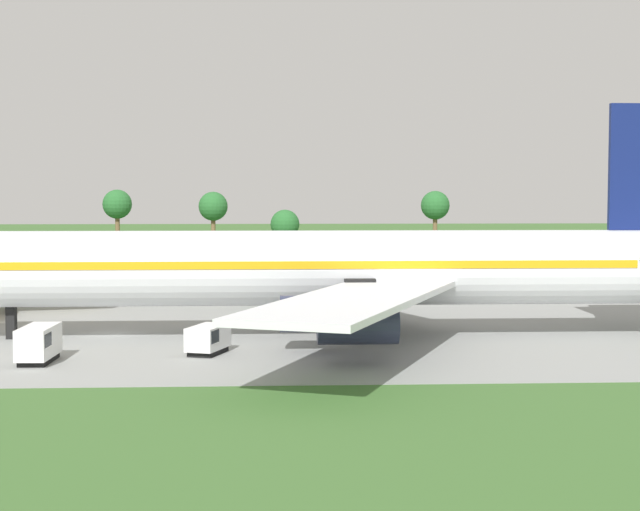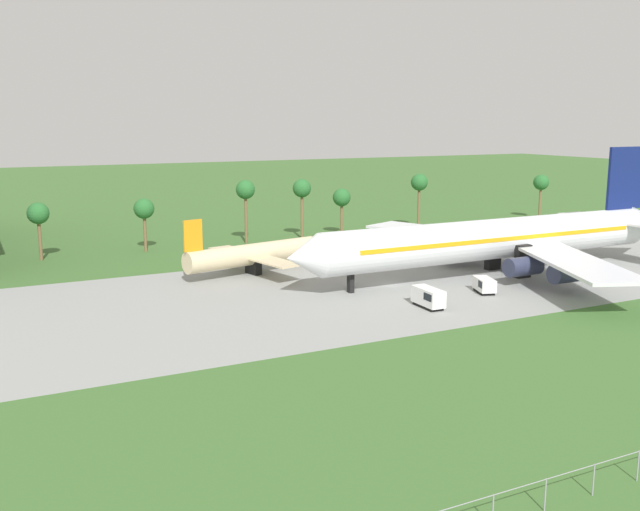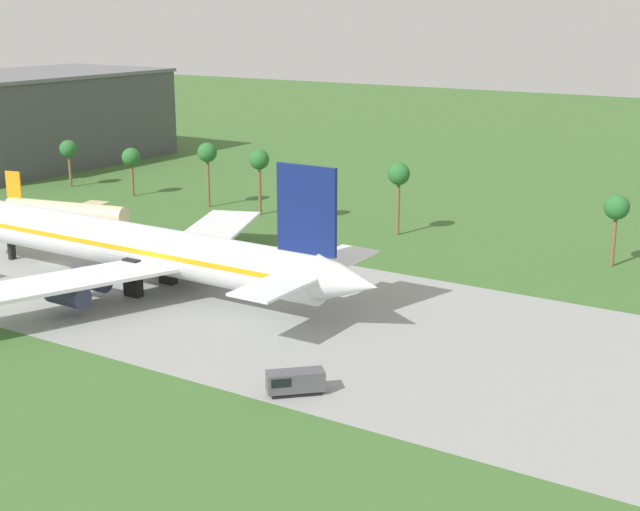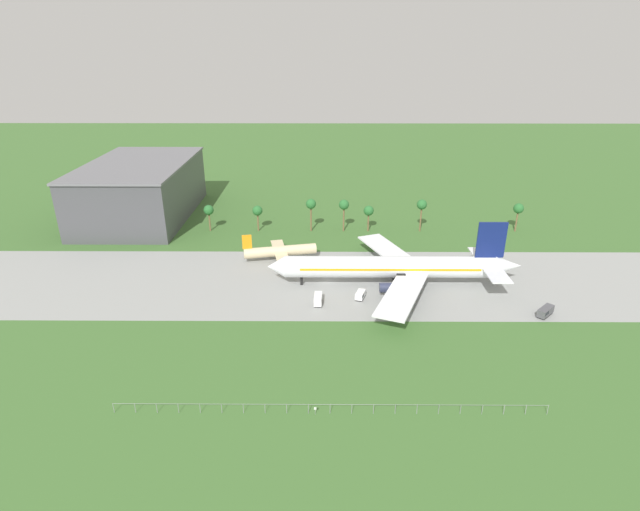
% 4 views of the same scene
% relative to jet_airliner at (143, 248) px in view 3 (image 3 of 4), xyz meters
% --- Properties ---
extents(ground_plane, '(600.00, 600.00, 0.00)m').
position_rel_jet_airliner_xyz_m(ground_plane, '(-18.80, 1.83, -5.48)').
color(ground_plane, '#3D662D').
extents(taxiway_strip, '(320.00, 44.00, 0.02)m').
position_rel_jet_airliner_xyz_m(taxiway_strip, '(-18.80, 1.83, -5.47)').
color(taxiway_strip, gray).
rests_on(taxiway_strip, ground_plane).
extents(jet_airliner, '(70.58, 56.66, 18.76)m').
position_rel_jet_airliner_xyz_m(jet_airliner, '(0.00, 0.00, 0.00)').
color(jet_airliner, white).
rests_on(jet_airliner, ground_plane).
extents(regional_aircraft, '(22.71, 20.63, 9.21)m').
position_rel_jet_airliner_xyz_m(regional_aircraft, '(-33.60, 17.12, -2.45)').
color(regional_aircraft, beige).
rests_on(regional_aircraft, ground_plane).
extents(baggage_tug, '(5.38, 5.27, 2.32)m').
position_rel_jet_airliner_xyz_m(baggage_tug, '(35.36, -17.29, -4.22)').
color(baggage_tug, black).
rests_on(baggage_tug, ground_plane).
extents(catering_van, '(3.20, 4.44, 2.06)m').
position_rel_jet_airliner_xyz_m(catering_van, '(-10.21, -8.50, -4.35)').
color(catering_van, black).
rests_on(catering_van, ground_plane).
extents(terminal_building, '(36.72, 61.20, 21.21)m').
position_rel_jet_airliner_xyz_m(terminal_building, '(-90.55, 59.65, 5.14)').
color(terminal_building, '#47474C').
rests_on(terminal_building, ground_plane).
extents(palm_tree_row, '(114.07, 3.60, 12.02)m').
position_rel_jet_airliner_xyz_m(palm_tree_row, '(-11.55, 43.43, 3.17)').
color(palm_tree_row, brown).
rests_on(palm_tree_row, ground_plane).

